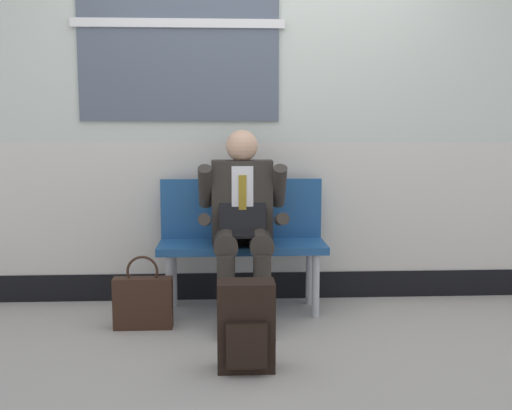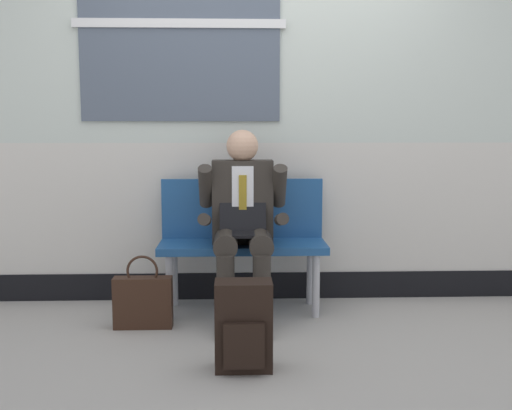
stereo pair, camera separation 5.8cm
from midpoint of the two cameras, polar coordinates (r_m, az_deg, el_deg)
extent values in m
plane|color=#9E9991|center=(3.97, 0.80, -10.84)|extent=(18.00, 18.00, 0.00)
cube|color=beige|center=(4.42, 0.34, 18.16)|extent=(6.29, 0.12, 1.88)
cube|color=beige|center=(4.38, 0.33, -0.23)|extent=(6.29, 0.12, 0.93)
cube|color=black|center=(4.49, 0.32, -7.37)|extent=(6.29, 0.14, 0.19)
cube|color=#4C5666|center=(4.33, -7.71, 16.57)|extent=(1.37, 0.02, 1.32)
cube|color=silver|center=(4.32, -7.72, 16.59)|extent=(1.45, 0.03, 0.06)
cube|color=navy|center=(4.07, -1.72, -3.89)|extent=(1.11, 0.42, 0.05)
cube|color=navy|center=(4.20, -1.78, -0.33)|extent=(1.11, 0.04, 0.41)
cylinder|color=#B7B7BC|center=(3.99, -8.56, -7.66)|extent=(0.05, 0.05, 0.42)
cylinder|color=#B7B7BC|center=(4.28, -8.17, -6.62)|extent=(0.05, 0.05, 0.42)
cylinder|color=#B7B7BC|center=(4.01, 5.21, -7.53)|extent=(0.05, 0.05, 0.42)
cylinder|color=#B7B7BC|center=(4.30, 4.65, -6.50)|extent=(0.05, 0.05, 0.42)
cylinder|color=#2D2823|center=(3.84, -3.29, -3.49)|extent=(0.15, 0.40, 0.15)
cylinder|color=#2D2823|center=(3.72, -3.28, -8.29)|extent=(0.11, 0.11, 0.47)
cube|color=black|center=(3.73, -3.26, -11.51)|extent=(0.10, 0.26, 0.07)
cylinder|color=#2D2823|center=(3.85, -0.01, -3.47)|extent=(0.15, 0.40, 0.15)
cylinder|color=#2D2823|center=(3.73, 0.14, -8.26)|extent=(0.11, 0.11, 0.47)
cube|color=black|center=(3.73, 0.19, -11.48)|extent=(0.10, 0.26, 0.07)
cube|color=#2D2823|center=(4.02, -1.73, 0.31)|extent=(0.40, 0.18, 0.55)
cube|color=silver|center=(3.92, -1.71, 0.86)|extent=(0.14, 0.01, 0.39)
cube|color=olive|center=(3.91, -1.70, 0.41)|extent=(0.05, 0.01, 0.33)
sphere|color=tan|center=(3.99, -1.75, 5.58)|extent=(0.21, 0.21, 0.21)
cylinder|color=#2D2823|center=(3.94, -5.21, 1.75)|extent=(0.09, 0.25, 0.30)
cylinder|color=#2D2823|center=(3.79, -5.28, -1.40)|extent=(0.08, 0.27, 0.12)
cylinder|color=#2D2823|center=(3.95, 1.77, 1.79)|extent=(0.09, 0.25, 0.30)
cylinder|color=#2D2823|center=(3.80, 1.97, -1.35)|extent=(0.08, 0.27, 0.12)
cube|color=black|center=(3.81, -1.65, -2.75)|extent=(0.30, 0.22, 0.02)
cube|color=black|center=(3.92, -1.69, -0.83)|extent=(0.30, 0.08, 0.21)
cube|color=black|center=(3.16, -1.49, -11.26)|extent=(0.29, 0.17, 0.46)
cube|color=black|center=(3.09, -1.43, -13.10)|extent=(0.20, 0.04, 0.23)
cube|color=#331E14|center=(3.86, -11.00, -9.04)|extent=(0.36, 0.10, 0.32)
torus|color=#331E14|center=(3.81, -11.08, -6.15)|extent=(0.20, 0.02, 0.20)
camera|label=1|loc=(0.03, -90.44, -0.06)|focal=42.53mm
camera|label=2|loc=(0.03, 89.56, 0.06)|focal=42.53mm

